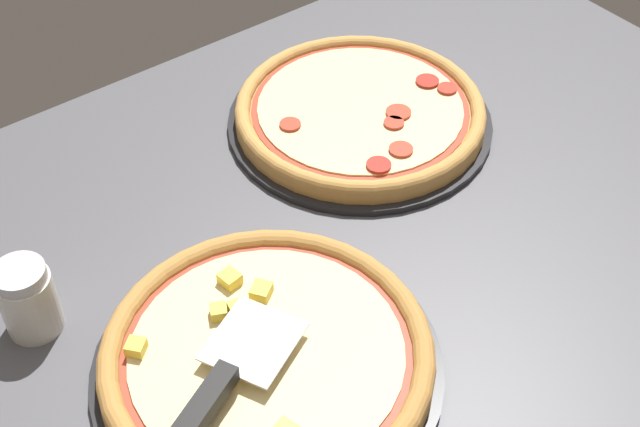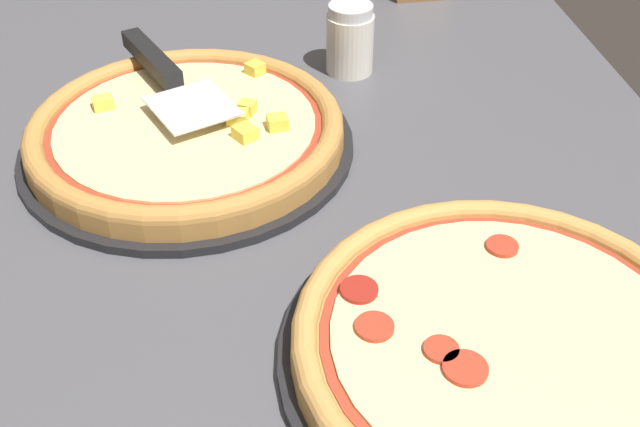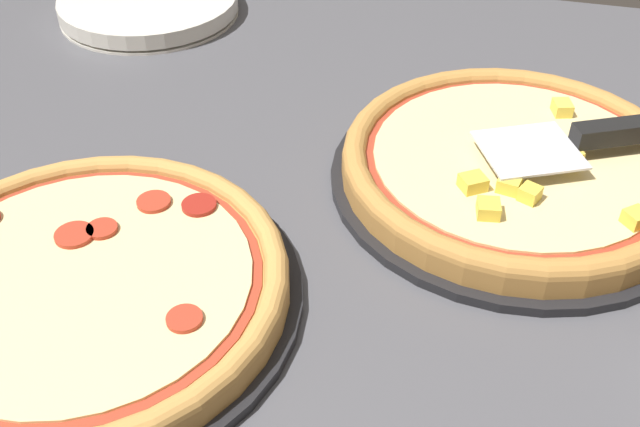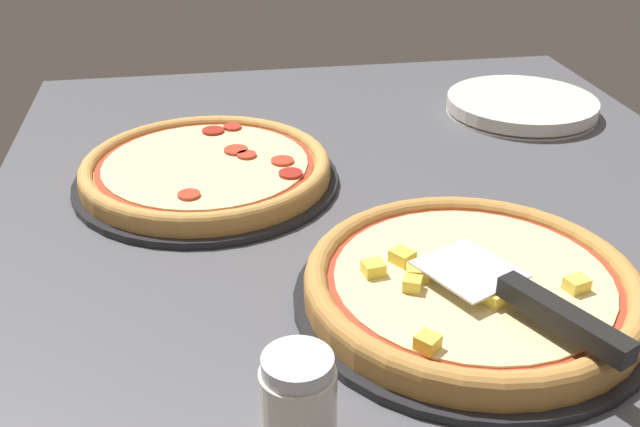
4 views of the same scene
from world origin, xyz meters
The scene contains 7 objects.
ground_plane centered at (0.00, 0.00, -1.80)cm, with size 154.94×102.72×3.60cm, color #4C4C51.
pizza_pan_front centered at (-6.64, -3.99, 0.50)cm, with size 36.88×36.88×1.00cm, color black.
pizza_front centered at (-6.66, -3.97, 2.65)cm, with size 34.67×34.67×3.82cm.
pizza_pan_back centered at (26.98, 22.00, 0.50)cm, with size 36.26×36.26×1.00cm, color black.
pizza_back centered at (26.99, 21.98, 2.46)cm, with size 34.09×34.09×2.87cm.
serving_spatula centered at (-15.52, -6.97, 5.62)cm, with size 22.82×14.65×2.00cm.
parmesan_shaker centered at (-23.31, 16.41, 4.41)cm, with size 6.12×6.12×9.01cm.
Camera 2 is at (64.57, 3.23, 46.51)cm, focal length 42.00 mm.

